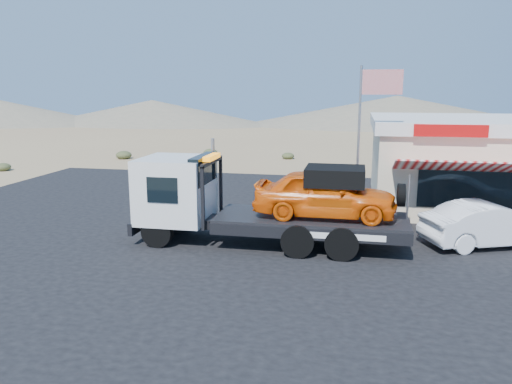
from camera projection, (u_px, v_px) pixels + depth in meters
ground at (205, 253)px, 16.03m from camera, size 120.00×120.00×0.00m
asphalt_lot at (281, 231)px, 18.52m from camera, size 32.00×24.00×0.02m
tow_truck at (262, 198)px, 16.65m from camera, size 8.96×2.66×2.99m
white_sedan at (490, 224)px, 16.60m from camera, size 4.74×3.14×1.48m
jerky_store at (490, 162)px, 22.20m from camera, size 10.40×9.97×3.90m
flagpole at (365, 127)px, 18.63m from camera, size 1.55×0.10×6.00m
desert_scrub at (8, 179)px, 27.50m from camera, size 24.42×31.16×0.68m
distant_hills at (254, 112)px, 70.45m from camera, size 126.00×48.00×4.20m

